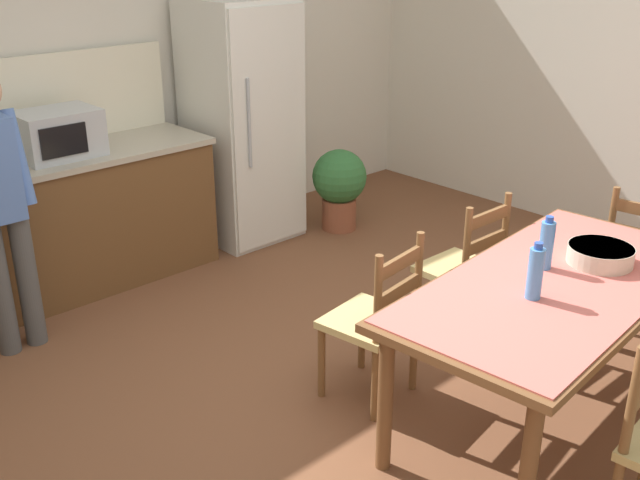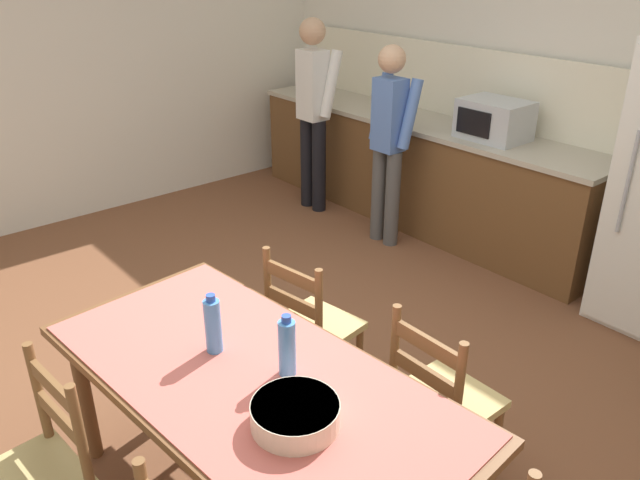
# 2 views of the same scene
# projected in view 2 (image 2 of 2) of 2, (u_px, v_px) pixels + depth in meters

# --- Properties ---
(ground_plane) EXTENTS (8.32, 8.32, 0.00)m
(ground_plane) POSITION_uv_depth(u_px,v_px,m) (303.00, 373.00, 3.71)
(ground_plane) COLOR brown
(wall_back) EXTENTS (6.52, 0.12, 2.90)m
(wall_back) POSITION_uv_depth(u_px,v_px,m) (580.00, 72.00, 4.63)
(wall_back) COLOR silver
(wall_back) RESTS_ON ground
(wall_left) EXTENTS (0.12, 5.20, 2.90)m
(wall_left) POSITION_uv_depth(u_px,v_px,m) (63.00, 55.00, 5.33)
(wall_left) COLOR silver
(wall_left) RESTS_ON ground
(kitchen_counter) EXTENTS (3.57, 0.66, 0.94)m
(kitchen_counter) POSITION_uv_depth(u_px,v_px,m) (414.00, 170.00, 5.61)
(kitchen_counter) COLOR brown
(kitchen_counter) RESTS_ON ground
(counter_splashback) EXTENTS (3.53, 0.03, 0.60)m
(counter_splashback) POSITION_uv_depth(u_px,v_px,m) (444.00, 79.00, 5.46)
(counter_splashback) COLOR #EFE8CB
(counter_splashback) RESTS_ON kitchen_counter
(microwave) EXTENTS (0.50, 0.39, 0.30)m
(microwave) POSITION_uv_depth(u_px,v_px,m) (494.00, 120.00, 4.79)
(microwave) COLOR #B2B7BC
(microwave) RESTS_ON kitchen_counter
(dining_table) EXTENTS (1.97, 1.06, 0.76)m
(dining_table) POSITION_uv_depth(u_px,v_px,m) (252.00, 391.00, 2.51)
(dining_table) COLOR brown
(dining_table) RESTS_ON ground
(bottle_near_centre) EXTENTS (0.07, 0.07, 0.27)m
(bottle_near_centre) POSITION_uv_depth(u_px,v_px,m) (213.00, 325.00, 2.57)
(bottle_near_centre) COLOR #4C8ED6
(bottle_near_centre) RESTS_ON dining_table
(bottle_off_centre) EXTENTS (0.07, 0.07, 0.27)m
(bottle_off_centre) POSITION_uv_depth(u_px,v_px,m) (287.00, 347.00, 2.43)
(bottle_off_centre) COLOR #4C8ED6
(bottle_off_centre) RESTS_ON dining_table
(serving_bowl) EXTENTS (0.32, 0.32, 0.09)m
(serving_bowl) POSITION_uv_depth(u_px,v_px,m) (295.00, 413.00, 2.20)
(serving_bowl) COLOR beige
(serving_bowl) RESTS_ON dining_table
(chair_side_near_left) EXTENTS (0.45, 0.44, 0.91)m
(chair_side_near_left) POSITION_uv_depth(u_px,v_px,m) (36.00, 477.00, 2.41)
(chair_side_near_left) COLOR brown
(chair_side_near_left) RESTS_ON ground
(chair_side_far_left) EXTENTS (0.47, 0.46, 0.91)m
(chair_side_far_left) POSITION_uv_depth(u_px,v_px,m) (310.00, 327.00, 3.36)
(chair_side_far_left) COLOR brown
(chair_side_far_left) RESTS_ON ground
(chair_side_far_right) EXTENTS (0.42, 0.40, 0.91)m
(chair_side_far_right) POSITION_uv_depth(u_px,v_px,m) (441.00, 401.00, 2.82)
(chair_side_far_right) COLOR brown
(chair_side_far_right) RESTS_ON ground
(person_at_sink) EXTENTS (0.44, 0.30, 1.75)m
(person_at_sink) POSITION_uv_depth(u_px,v_px,m) (314.00, 106.00, 5.63)
(person_at_sink) COLOR black
(person_at_sink) RESTS_ON ground
(person_at_counter) EXTENTS (0.41, 0.28, 1.63)m
(person_at_counter) POSITION_uv_depth(u_px,v_px,m) (389.00, 137.00, 4.98)
(person_at_counter) COLOR #4C4C4C
(person_at_counter) RESTS_ON ground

